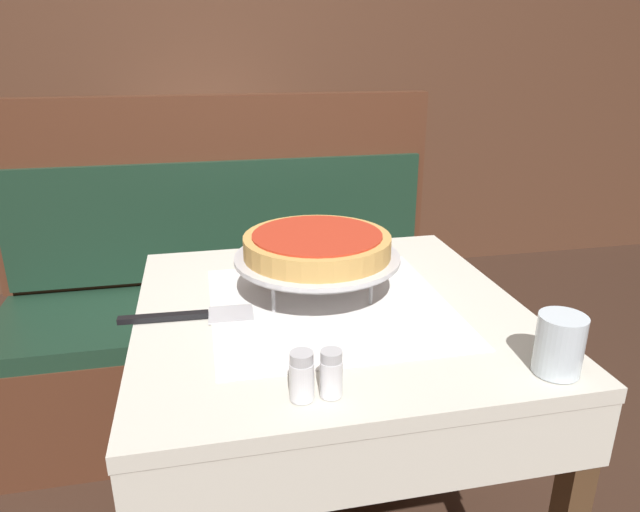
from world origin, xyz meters
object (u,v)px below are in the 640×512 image
at_px(dining_table_rear, 212,184).
at_px(booth_bench, 230,332).
at_px(pizza_server, 191,316).
at_px(pepper_shaker, 331,374).
at_px(water_glass_near, 559,344).
at_px(deep_dish_pizza, 317,245).
at_px(dining_table_front, 330,346).
at_px(salt_shaker, 302,376).
at_px(pizza_pan_stand, 317,259).
at_px(condiment_caddy, 212,148).

bearing_deg(dining_table_rear, booth_bench, -89.23).
height_order(dining_table_rear, pizza_server, pizza_server).
bearing_deg(pepper_shaker, water_glass_near, -1.68).
xyz_separation_m(deep_dish_pizza, pepper_shaker, (-0.06, -0.38, -0.08)).
height_order(dining_table_front, pepper_shaker, pepper_shaker).
bearing_deg(water_glass_near, salt_shaker, 178.50).
relative_size(pizza_pan_stand, salt_shaker, 4.38).
distance_m(pizza_pan_stand, pizza_server, 0.29).
xyz_separation_m(dining_table_rear, pizza_pan_stand, (0.19, -1.67, 0.21)).
height_order(pizza_pan_stand, deep_dish_pizza, deep_dish_pizza).
xyz_separation_m(dining_table_front, pepper_shaker, (-0.07, -0.33, 0.14)).
xyz_separation_m(water_glass_near, salt_shaker, (-0.44, 0.01, -0.01)).
bearing_deg(pepper_shaker, pizza_server, 124.09).
xyz_separation_m(pizza_server, salt_shaker, (0.17, -0.33, 0.04)).
bearing_deg(condiment_caddy, pepper_shaker, -86.76).
relative_size(water_glass_near, salt_shaker, 1.27).
bearing_deg(pepper_shaker, pizza_pan_stand, 81.68).
distance_m(pepper_shaker, condiment_caddy, 2.12).
height_order(booth_bench, pizza_server, booth_bench).
distance_m(dining_table_front, deep_dish_pizza, 0.23).
relative_size(dining_table_rear, pizza_server, 2.85).
distance_m(dining_table_rear, pepper_shaker, 2.06).
distance_m(dining_table_rear, condiment_caddy, 0.18).
relative_size(deep_dish_pizza, salt_shaker, 3.87).
bearing_deg(salt_shaker, pepper_shaker, 0.00).
bearing_deg(salt_shaker, deep_dish_pizza, 74.80).
height_order(dining_table_rear, water_glass_near, water_glass_near).
xyz_separation_m(pizza_pan_stand, salt_shaker, (-0.10, -0.38, -0.05)).
xyz_separation_m(water_glass_near, condiment_caddy, (-0.51, 2.13, -0.01)).
bearing_deg(dining_table_rear, dining_table_front, -83.12).
relative_size(deep_dish_pizza, pizza_server, 1.16).
bearing_deg(booth_bench, dining_table_front, -76.09).
bearing_deg(deep_dish_pizza, booth_bench, 103.44).
bearing_deg(booth_bench, water_glass_near, -65.41).
height_order(water_glass_near, condiment_caddy, condiment_caddy).
bearing_deg(pizza_pan_stand, dining_table_front, -69.19).
xyz_separation_m(pizza_pan_stand, deep_dish_pizza, (0.00, 0.00, 0.03)).
height_order(booth_bench, condiment_caddy, booth_bench).
xyz_separation_m(pizza_pan_stand, water_glass_near, (0.34, -0.39, -0.04)).
distance_m(dining_table_rear, pizza_server, 1.73).
bearing_deg(condiment_caddy, pizza_pan_stand, -84.25).
relative_size(booth_bench, water_glass_near, 14.84).
bearing_deg(salt_shaker, booth_bench, 93.74).
bearing_deg(condiment_caddy, pizza_server, -93.27).
distance_m(deep_dish_pizza, pizza_server, 0.31).
relative_size(booth_bench, pepper_shaker, 19.58).
bearing_deg(deep_dish_pizza, dining_table_rear, 96.45).
bearing_deg(dining_table_front, condiment_caddy, 96.19).
xyz_separation_m(pepper_shaker, condiment_caddy, (-0.12, 2.12, 0.01)).
relative_size(pizza_pan_stand, pizza_server, 1.32).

